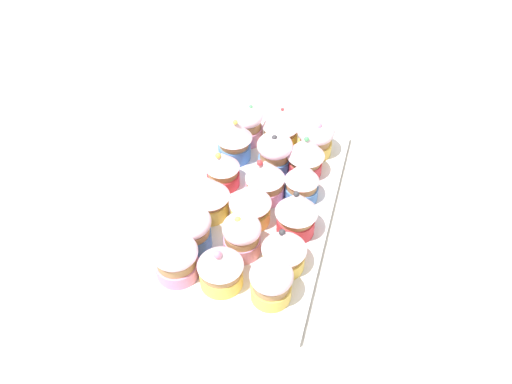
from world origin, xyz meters
TOP-DOWN VIEW (x-y plane):
  - ground_plane at (0.00, 0.00)cm, footprint 180.00×180.00cm
  - baking_tray at (0.00, 0.00)cm, footprint 42.00×23.21cm
  - cupcake_0 at (-15.10, -5.88)cm, footprint 5.68×5.68cm
  - cupcake_1 at (-9.94, -6.59)cm, footprint 6.13×6.13cm
  - cupcake_2 at (-3.31, -6.40)cm, footprint 5.44×5.44cm
  - cupcake_3 at (3.40, -6.28)cm, footprint 6.22×6.22cm
  - cupcake_4 at (9.97, -6.77)cm, footprint 6.11×6.11cm
  - cupcake_5 at (15.11, -6.90)cm, footprint 6.19×6.19cm
  - cupcake_6 at (-15.90, 0.05)cm, footprint 6.25×6.25cm
  - cupcake_7 at (-8.92, 0.62)cm, footprint 5.77×5.77cm
  - cupcake_8 at (-2.53, 0.73)cm, footprint 6.14×6.14cm
  - cupcake_9 at (3.04, 0.46)cm, footprint 6.28×6.28cm
  - cupcake_10 at (9.07, 0.50)cm, footprint 5.44×5.44cm
  - cupcake_11 at (15.02, -0.62)cm, footprint 6.17×6.17cm
  - cupcake_12 at (-14.93, 6.17)cm, footprint 6.29×6.29cm
  - cupcake_13 at (-9.42, 5.65)cm, footprint 6.15×6.15cm
  - cupcake_14 at (-3.70, 6.28)cm, footprint 5.30×5.30cm
  - cupcake_15 at (3.36, 6.98)cm, footprint 6.21×6.21cm
  - cupcake_16 at (9.95, 6.76)cm, footprint 6.20×6.20cm
  - cupcake_17 at (15.34, 6.36)cm, footprint 5.69×5.69cm

SIDE VIEW (x-z plane):
  - ground_plane at x=0.00cm, z-range -3.00..0.00cm
  - baking_tray at x=0.00cm, z-range 0.00..1.20cm
  - cupcake_5 at x=15.11cm, z-range 1.26..7.64cm
  - cupcake_12 at x=-14.93cm, z-range 1.13..7.83cm
  - cupcake_2 at x=-3.31cm, z-range 1.11..7.89cm
  - cupcake_17 at x=15.34cm, z-range 1.27..7.78cm
  - cupcake_10 at x=9.07cm, z-range 1.11..8.10cm
  - cupcake_16 at x=9.95cm, z-range 1.16..8.07cm
  - cupcake_11 at x=15.02cm, z-range 1.11..8.27cm
  - cupcake_0 at x=-15.10cm, z-range 1.17..8.21cm
  - cupcake_4 at x=9.97cm, z-range 1.30..8.15cm
  - cupcake_6 at x=-15.90cm, z-range 1.23..8.27cm
  - cupcake_7 at x=-8.92cm, z-range 1.19..8.41cm
  - cupcake_8 at x=-2.53cm, z-range 1.08..8.71cm
  - cupcake_14 at x=-3.70cm, z-range 1.23..8.62cm
  - cupcake_9 at x=3.04cm, z-range 1.34..8.58cm
  - cupcake_3 at x=3.40cm, z-range 1.40..8.96cm
  - cupcake_13 at x=-9.42cm, z-range 1.27..9.09cm
  - cupcake_15 at x=3.36cm, z-range 1.28..9.47cm
  - cupcake_1 at x=-9.94cm, z-range 1.31..9.56cm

